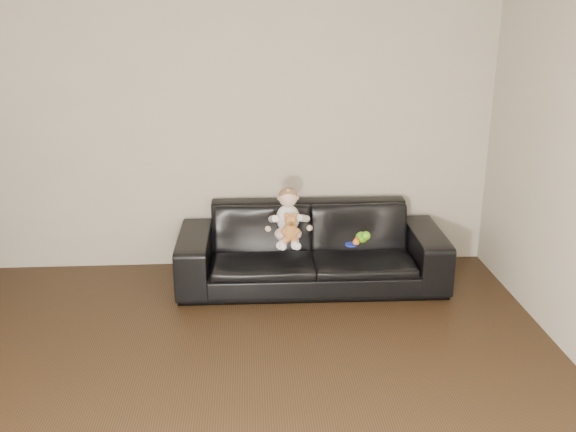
{
  "coord_description": "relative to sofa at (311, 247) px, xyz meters",
  "views": [
    {
      "loc": [
        0.29,
        -2.94,
        2.37
      ],
      "look_at": [
        0.61,
        2.14,
        0.66
      ],
      "focal_mm": 40.0,
      "sensor_mm": 36.0,
      "label": 1
    }
  ],
  "objects": [
    {
      "name": "wall_back",
      "position": [
        -0.82,
        0.5,
        0.97
      ],
      "size": [
        5.0,
        0.0,
        5.0
      ],
      "primitive_type": "plane",
      "rotation": [
        1.57,
        0.0,
        0.0
      ],
      "color": "#B8AE9B",
      "rests_on": "ground"
    },
    {
      "name": "baby",
      "position": [
        -0.21,
        -0.12,
        0.31
      ],
      "size": [
        0.33,
        0.4,
        0.46
      ],
      "rotation": [
        0.0,
        0.0,
        -0.18
      ],
      "color": "#FED6D8",
      "rests_on": "sofa"
    },
    {
      "name": "toy_rattle",
      "position": [
        0.35,
        -0.26,
        0.14
      ],
      "size": [
        0.06,
        0.06,
        0.06
      ],
      "primitive_type": "sphere",
      "rotation": [
        0.0,
        0.0,
        0.1
      ],
      "color": "orange",
      "rests_on": "sofa"
    },
    {
      "name": "toy_green",
      "position": [
        0.41,
        -0.19,
        0.15
      ],
      "size": [
        0.13,
        0.14,
        0.09
      ],
      "primitive_type": "ellipsoid",
      "rotation": [
        0.0,
        0.0,
        -0.17
      ],
      "color": "#61C417",
      "rests_on": "sofa"
    },
    {
      "name": "sofa",
      "position": [
        0.0,
        0.0,
        0.0
      ],
      "size": [
        2.3,
        0.93,
        0.67
      ],
      "primitive_type": "imported",
      "rotation": [
        0.0,
        0.0,
        -0.01
      ],
      "color": "black",
      "rests_on": "floor"
    },
    {
      "name": "toy_blue_disc",
      "position": [
        0.31,
        -0.25,
        0.11
      ],
      "size": [
        0.1,
        0.1,
        0.01
      ],
      "primitive_type": "cylinder",
      "rotation": [
        0.0,
        0.0,
        0.06
      ],
      "color": "#1826C6",
      "rests_on": "sofa"
    },
    {
      "name": "teddy_bear",
      "position": [
        -0.2,
        -0.26,
        0.28
      ],
      "size": [
        0.13,
        0.14,
        0.24
      ],
      "rotation": [
        0.0,
        0.0,
        0.03
      ],
      "color": "#B37033",
      "rests_on": "sofa"
    }
  ]
}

